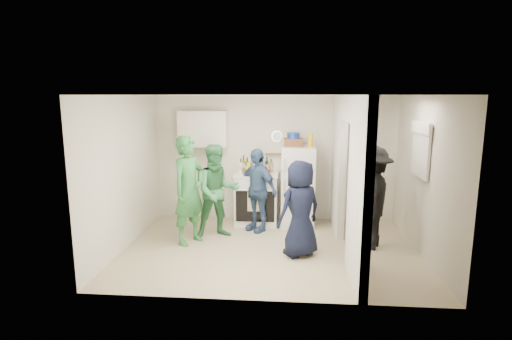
{
  "coord_description": "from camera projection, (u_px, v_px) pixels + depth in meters",
  "views": [
    {
      "loc": [
        0.26,
        -6.23,
        2.49
      ],
      "look_at": [
        -0.27,
        0.4,
        1.25
      ],
      "focal_mm": 28.0,
      "sensor_mm": 36.0,
      "label": 1
    }
  ],
  "objects": [
    {
      "name": "person_denim",
      "position": [
        257.0,
        190.0,
        7.38
      ],
      "size": [
        0.95,
        0.86,
        1.55
      ],
      "primitive_type": "imported",
      "rotation": [
        0.0,
        0.0,
        -0.67
      ],
      "color": "#345272",
      "rests_on": "floor"
    },
    {
      "name": "red_cup",
      "position": [
        267.0,
        172.0,
        7.54
      ],
      "size": [
        0.09,
        0.09,
        0.12
      ],
      "primitive_type": "cylinder",
      "color": "red",
      "rests_on": "stove"
    },
    {
      "name": "bottle_c",
      "position": [
        252.0,
        165.0,
        7.88
      ],
      "size": [
        0.07,
        0.07,
        0.3
      ],
      "primitive_type": "cylinder",
      "color": "#A8AEB6",
      "rests_on": "stove"
    },
    {
      "name": "yellow_cup_stack_top",
      "position": [
        311.0,
        141.0,
        7.44
      ],
      "size": [
        0.09,
        0.09,
        0.25
      ],
      "primitive_type": "cylinder",
      "color": "gold",
      "rests_on": "fridge"
    },
    {
      "name": "bottle_b",
      "position": [
        247.0,
        166.0,
        7.66
      ],
      "size": [
        0.07,
        0.07,
        0.32
      ],
      "primitive_type": "cylinder",
      "color": "#1A4F29",
      "rests_on": "stove"
    },
    {
      "name": "bottle_f",
      "position": [
        267.0,
        165.0,
        7.75
      ],
      "size": [
        0.07,
        0.07,
        0.33
      ],
      "primitive_type": "cylinder",
      "color": "#133518",
      "rests_on": "stove"
    },
    {
      "name": "spice_shelf",
      "position": [
        274.0,
        154.0,
        7.95
      ],
      "size": [
        0.35,
        0.08,
        0.03
      ],
      "primitive_type": "cube",
      "color": "olive",
      "rests_on": "wall_back"
    },
    {
      "name": "wall_clock",
      "position": [
        277.0,
        136.0,
        7.92
      ],
      "size": [
        0.22,
        0.02,
        0.22
      ],
      "primitive_type": "cylinder",
      "rotation": [
        1.57,
        0.0,
        0.0
      ],
      "color": "white",
      "rests_on": "wall_back"
    },
    {
      "name": "bottle_h",
      "position": [
        241.0,
        166.0,
        7.65
      ],
      "size": [
        0.06,
        0.06,
        0.31
      ],
      "primitive_type": "cylinder",
      "color": "silver",
      "rests_on": "stove"
    },
    {
      "name": "nook_valance",
      "position": [
        421.0,
        128.0,
        6.23
      ],
      "size": [
        0.04,
        0.82,
        0.18
      ],
      "primitive_type": "cube",
      "color": "white",
      "rests_on": "wall_right"
    },
    {
      "name": "nook_window",
      "position": [
        422.0,
        150.0,
        6.29
      ],
      "size": [
        0.03,
        0.7,
        0.8
      ],
      "primitive_type": "cube",
      "color": "black",
      "rests_on": "wall_right"
    },
    {
      "name": "partition_header",
      "position": [
        350.0,
        108.0,
        6.07
      ],
      "size": [
        0.12,
        1.0,
        0.4
      ],
      "primitive_type": "cube",
      "color": "silver",
      "rests_on": "partition_pier_back"
    },
    {
      "name": "ceiling",
      "position": [
        271.0,
        95.0,
        6.13
      ],
      "size": [
        4.8,
        4.8,
        0.0
      ],
      "primitive_type": "plane",
      "rotation": [
        3.14,
        0.0,
        0.0
      ],
      "color": "white",
      "rests_on": "wall_back"
    },
    {
      "name": "fridge",
      "position": [
        298.0,
        186.0,
        7.72
      ],
      "size": [
        0.63,
        0.62,
        1.54
      ],
      "primitive_type": "cube",
      "color": "silver",
      "rests_on": "floor"
    },
    {
      "name": "bottle_g",
      "position": [
        271.0,
        166.0,
        7.85
      ],
      "size": [
        0.07,
        0.07,
        0.27
      ],
      "primitive_type": "cylinder",
      "color": "olive",
      "rests_on": "stove"
    },
    {
      "name": "wicker_basket",
      "position": [
        293.0,
        142.0,
        7.62
      ],
      "size": [
        0.35,
        0.25,
        0.15
      ],
      "primitive_type": "cube",
      "color": "brown",
      "rests_on": "fridge"
    },
    {
      "name": "bottle_a",
      "position": [
        244.0,
        164.0,
        7.88
      ],
      "size": [
        0.06,
        0.06,
        0.33
      ],
      "primitive_type": "cylinder",
      "color": "brown",
      "rests_on": "stove"
    },
    {
      "name": "wall_right",
      "position": [
        426.0,
        177.0,
        6.17
      ],
      "size": [
        0.0,
        3.4,
        3.4
      ],
      "primitive_type": "plane",
      "rotation": [
        1.57,
        0.0,
        -1.57
      ],
      "color": "silver",
      "rests_on": "floor"
    },
    {
      "name": "person_green_left",
      "position": [
        189.0,
        190.0,
        6.72
      ],
      "size": [
        0.72,
        0.8,
        1.84
      ],
      "primitive_type": "imported",
      "rotation": [
        0.0,
        0.0,
        1.05
      ],
      "color": "#307941",
      "rests_on": "floor"
    },
    {
      "name": "wall_left",
      "position": [
        125.0,
        173.0,
        6.54
      ],
      "size": [
        0.0,
        3.4,
        3.4
      ],
      "primitive_type": "plane",
      "rotation": [
        1.57,
        0.0,
        1.57
      ],
      "color": "silver",
      "rests_on": "floor"
    },
    {
      "name": "partition_pier_front",
      "position": [
        359.0,
        193.0,
        5.18
      ],
      "size": [
        0.12,
        1.2,
        2.5
      ],
      "primitive_type": "cube",
      "color": "silver",
      "rests_on": "floor"
    },
    {
      "name": "nook_window_frame",
      "position": [
        421.0,
        150.0,
        6.29
      ],
      "size": [
        0.04,
        0.76,
        0.86
      ],
      "primitive_type": "cube",
      "color": "white",
      "rests_on": "wall_right"
    },
    {
      "name": "partition_pier_back",
      "position": [
        338.0,
        164.0,
        7.34
      ],
      "size": [
        0.12,
        1.2,
        2.5
      ],
      "primitive_type": "cube",
      "color": "silver",
      "rests_on": "floor"
    },
    {
      "name": "bottle_d",
      "position": [
        257.0,
        166.0,
        7.7
      ],
      "size": [
        0.07,
        0.07,
        0.28
      ],
      "primitive_type": "cylinder",
      "color": "#522D0E",
      "rests_on": "stove"
    },
    {
      "name": "wall_back",
      "position": [
        274.0,
        158.0,
        8.02
      ],
      "size": [
        4.8,
        0.0,
        4.8
      ],
      "primitive_type": "plane",
      "rotation": [
        1.57,
        0.0,
        0.0
      ],
      "color": "silver",
      "rests_on": "floor"
    },
    {
      "name": "stove",
      "position": [
        257.0,
        198.0,
        7.86
      ],
      "size": [
        0.84,
        0.7,
        1.0
      ],
      "primitive_type": "cube",
      "color": "white",
      "rests_on": "floor"
    },
    {
      "name": "upper_cabinet",
      "position": [
        203.0,
        129.0,
        7.84
      ],
      "size": [
        0.95,
        0.34,
        0.7
      ],
      "primitive_type": "cube",
      "color": "silver",
      "rests_on": "wall_back"
    },
    {
      "name": "bottle_i",
      "position": [
        260.0,
        165.0,
        7.82
      ],
      "size": [
        0.07,
        0.07,
        0.29
      ],
      "primitive_type": "cylinder",
      "color": "#5A1F0F",
      "rests_on": "stove"
    },
    {
      "name": "person_green_center",
      "position": [
        218.0,
        192.0,
        7.02
      ],
      "size": [
        0.99,
        0.89,
        1.66
      ],
      "primitive_type": "imported",
      "rotation": [
        0.0,
        0.0,
        0.4
      ],
      "color": "#327342",
      "rests_on": "floor"
    },
    {
      "name": "person_navy",
      "position": [
        300.0,
        209.0,
        6.2
      ],
      "size": [
        0.89,
        0.82,
        1.52
      ],
      "primitive_type": "imported",
      "rotation": [
        0.0,
        0.0,
        -2.54
      ],
      "color": "black",
      "rests_on": "floor"
    },
    {
      "name": "bottle_e",
      "position": [
        262.0,
        165.0,
        7.92
      ],
      "size": [
        0.07,
        0.07,
        0.26
      ],
      "primitive_type": "cylinder",
      "color": "#929CA2",
      "rests_on": "stove"
    },
    {
      "name": "blue_bowl",
      "position": [
        293.0,
        135.0,
        7.6
      ],
      "size": [
        0.24,
        0.24,
        0.11
      ],
      "primitive_type": "cylinder",
      "color": "navy",
      "rests_on": "wicker_basket"
    },
    {
      "name": "wall_front",
      "position": [
        264.0,
        203.0,
        4.69
      ],
      "size": [
        4.8,
        0.0,
        4.8
      ],
      "primitive_type": "plane",
      "rotation": [
        -1.57,
        0.0,
        0.0
      ],
      "color": "silver",
      "rests_on": "floor"
    },
    {
      "name": "floor",
      "position": [
        270.0,
        249.0,
        6.58
      ],
      "size": [
        4.8,
        4.8,
        0.0
      ],
      "primitive_type": "plane",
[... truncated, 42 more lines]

